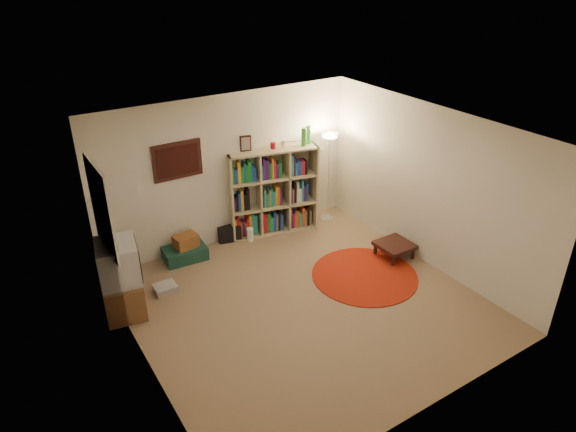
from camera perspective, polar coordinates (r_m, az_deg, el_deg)
name	(u,v)px	position (r m, az deg, el deg)	size (l,w,h in m)	color
room	(301,224)	(6.66, 1.42, -0.93)	(4.54, 4.54, 2.54)	#83674D
bookshelf	(271,192)	(8.82, -1.89, 2.68)	(1.59, 0.77, 1.84)	tan
floor_lamp	(329,149)	(9.01, 4.62, 7.46)	(0.33, 0.33, 1.65)	white
floor_fan	(308,210)	(9.39, 2.21, 0.73)	(0.38, 0.24, 0.43)	black
tv_stand	(121,279)	(7.26, -18.04, -6.69)	(0.63, 0.81, 1.06)	brown
dvd_box	(165,288)	(7.75, -13.48, -7.81)	(0.32, 0.27, 0.10)	#ACACB1
suitcase	(185,253)	(8.41, -11.38, -4.08)	(0.69, 0.47, 0.21)	#13362E
wicker_basket	(186,241)	(8.32, -11.27, -2.77)	(0.39, 0.30, 0.21)	brown
duffel_bag	(228,231)	(8.87, -6.63, -1.72)	(0.46, 0.41, 0.27)	black
paper_towel	(250,234)	(8.78, -4.24, -2.06)	(0.12, 0.12, 0.24)	white
red_rug	(365,275)	(7.98, 8.50, -6.53)	(1.62, 1.62, 0.01)	maroon
side_table	(395,246)	(8.44, 11.77, -3.24)	(0.53, 0.53, 0.24)	black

